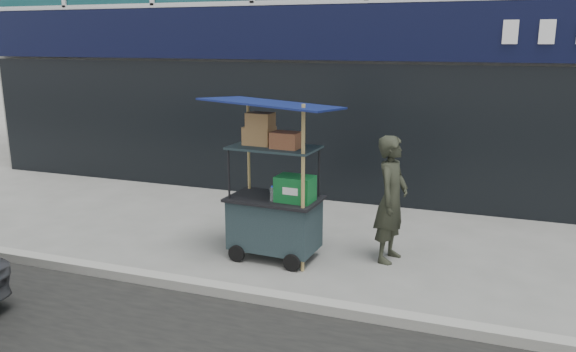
% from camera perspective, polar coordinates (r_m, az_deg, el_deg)
% --- Properties ---
extents(ground, '(80.00, 80.00, 0.00)m').
position_cam_1_polar(ground, '(6.41, -0.50, -12.12)').
color(ground, '#62635E').
rests_on(ground, ground).
extents(curb, '(80.00, 0.18, 0.12)m').
position_cam_1_polar(curb, '(6.21, -1.16, -12.38)').
color(curb, gray).
rests_on(curb, ground).
extents(vendor_cart, '(1.62, 1.20, 2.11)m').
position_cam_1_polar(vendor_cart, '(7.22, -1.29, -2.80)').
color(vendor_cart, black).
rests_on(vendor_cart, ground).
extents(vendor_man, '(0.49, 0.65, 1.63)m').
position_cam_1_polar(vendor_man, '(7.25, 10.47, -2.33)').
color(vendor_man, '#26291E').
rests_on(vendor_man, ground).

